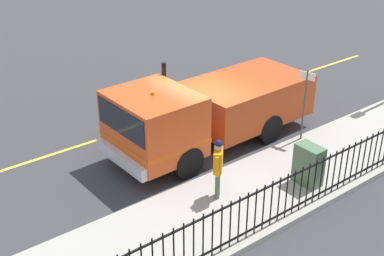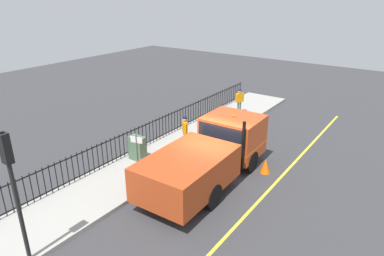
# 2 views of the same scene
# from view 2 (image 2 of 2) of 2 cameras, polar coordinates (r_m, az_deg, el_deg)

# --- Properties ---
(ground_plane) EXTENTS (55.73, 55.73, 0.00)m
(ground_plane) POSITION_cam_2_polar(r_m,az_deg,el_deg) (15.04, 3.15, -8.29)
(ground_plane) COLOR #38383A
(ground_plane) RESTS_ON ground
(sidewalk_slab) EXTENTS (2.98, 25.33, 0.16)m
(sidewalk_slab) POSITION_cam_2_polar(r_m,az_deg,el_deg) (16.61, -5.80, -4.98)
(sidewalk_slab) COLOR #A3A099
(sidewalk_slab) RESTS_ON ground
(lane_marking) EXTENTS (0.12, 22.80, 0.01)m
(lane_marking) POSITION_cam_2_polar(r_m,az_deg,el_deg) (14.09, 11.74, -11.01)
(lane_marking) COLOR yellow
(lane_marking) RESTS_ON ground
(work_truck) EXTENTS (2.66, 7.02, 2.63)m
(work_truck) POSITION_cam_2_polar(r_m,az_deg,el_deg) (14.50, 3.51, -3.79)
(work_truck) COLOR #D84C1E
(work_truck) RESTS_ON ground
(worker_standing) EXTENTS (0.48, 0.49, 1.68)m
(worker_standing) POSITION_cam_2_polar(r_m,az_deg,el_deg) (17.05, -1.19, -0.05)
(worker_standing) COLOR orange
(worker_standing) RESTS_ON sidewalk_slab
(pedestrian_distant) EXTENTS (0.42, 0.52, 1.61)m
(pedestrian_distant) POSITION_cam_2_polar(r_m,az_deg,el_deg) (22.24, 7.91, 4.90)
(pedestrian_distant) COLOR orange
(pedestrian_distant) RESTS_ON sidewalk_slab
(iron_fence) EXTENTS (0.04, 21.57, 1.25)m
(iron_fence) POSITION_cam_2_polar(r_m,az_deg,el_deg) (17.09, -9.06, -1.72)
(iron_fence) COLOR black
(iron_fence) RESTS_ON sidewalk_slab
(traffic_light_near) EXTENTS (0.30, 0.21, 4.03)m
(traffic_light_near) POSITION_cam_2_polar(r_m,az_deg,el_deg) (10.39, -27.83, -6.70)
(traffic_light_near) COLOR black
(traffic_light_near) RESTS_ON sidewalk_slab
(utility_cabinet) EXTENTS (0.76, 0.46, 1.14)m
(utility_cabinet) POSITION_cam_2_polar(r_m,az_deg,el_deg) (16.19, -9.04, -3.33)
(utility_cabinet) COLOR #4C6B4C
(utility_cabinet) RESTS_ON sidewalk_slab
(traffic_cone) EXTENTS (0.47, 0.47, 0.67)m
(traffic_cone) POSITION_cam_2_polar(r_m,az_deg,el_deg) (15.63, 12.06, -6.13)
(traffic_cone) COLOR orange
(traffic_cone) RESTS_ON ground
(street_sign) EXTENTS (0.49, 0.15, 2.34)m
(street_sign) POSITION_cam_2_polar(r_m,az_deg,el_deg) (13.43, -9.04, -4.61)
(street_sign) COLOR #4C4C4C
(street_sign) RESTS_ON sidewalk_slab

